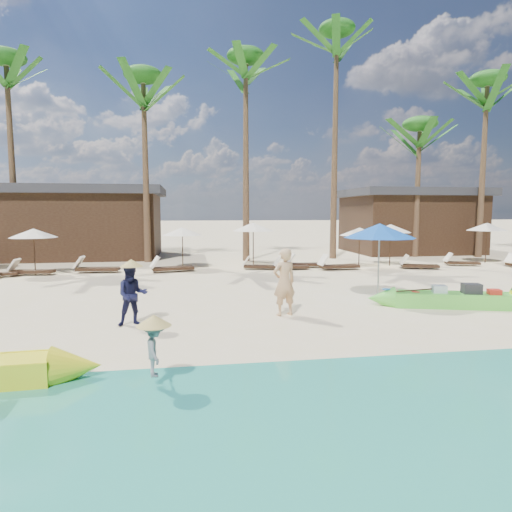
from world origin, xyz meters
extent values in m
plane|color=beige|center=(0.00, 0.00, 0.00)|extent=(240.00, 240.00, 0.00)
cube|color=tan|center=(0.00, -5.00, 0.00)|extent=(240.00, 4.50, 0.01)
cube|color=#57CE3F|center=(6.64, 1.21, 0.21)|extent=(3.58, 1.68, 0.42)
cube|color=white|center=(6.64, 1.21, 0.23)|extent=(3.06, 1.35, 0.19)
cube|color=#262628|center=(7.07, 1.08, 0.52)|extent=(0.59, 0.51, 0.39)
cube|color=silver|center=(6.23, 1.38, 0.48)|extent=(0.47, 0.43, 0.31)
cube|color=red|center=(7.64, 0.86, 0.45)|extent=(0.40, 0.36, 0.24)
cylinder|color=red|center=(5.59, 1.57, 0.38)|extent=(0.24, 0.24, 0.10)
cylinder|color=#262628|center=(5.29, 1.54, 0.37)|extent=(0.22, 0.22, 0.09)
sphere|color=#CBB47F|center=(4.99, 1.68, 0.43)|extent=(0.20, 0.20, 0.20)
cylinder|color=#FFF320|center=(8.21, 0.84, 0.43)|extent=(0.16, 0.16, 0.20)
imported|color=tan|center=(1.45, 1.03, 0.92)|extent=(0.76, 0.61, 1.83)
imported|color=#131536|center=(-2.48, 0.61, 0.77)|extent=(0.83, 0.70, 1.53)
imported|color=gray|center=(-1.65, -3.29, 0.62)|extent=(0.41, 0.62, 0.89)
cylinder|color=#99999E|center=(4.93, 2.72, 1.18)|extent=(0.05, 0.05, 2.36)
cone|color=blue|center=(4.93, 2.72, 2.20)|extent=(2.26, 2.26, 0.46)
cylinder|color=#362416|center=(-7.85, 10.00, 1.00)|extent=(0.05, 0.05, 2.00)
cone|color=white|center=(-7.85, 10.00, 1.86)|extent=(2.00, 2.00, 0.40)
cube|color=#362416|center=(-7.95, 9.97, 0.16)|extent=(1.85, 0.77, 0.13)
cube|color=white|center=(-8.73, 10.06, 0.47)|extent=(0.46, 0.62, 0.52)
cube|color=#362416|center=(-5.24, 10.30, 0.17)|extent=(1.94, 0.75, 0.13)
cube|color=white|center=(-6.07, 10.36, 0.50)|extent=(0.47, 0.65, 0.56)
cylinder|color=#362416|center=(-1.39, 11.19, 0.99)|extent=(0.05, 0.05, 1.98)
cone|color=white|center=(-1.39, 11.19, 1.84)|extent=(1.98, 1.98, 0.40)
cube|color=#362416|center=(-1.83, 10.02, 0.17)|extent=(1.98, 1.00, 0.13)
cube|color=white|center=(-2.64, 9.84, 0.50)|extent=(0.54, 0.69, 0.55)
cylinder|color=#362416|center=(2.21, 11.68, 1.09)|extent=(0.05, 0.05, 2.17)
cone|color=white|center=(2.21, 11.68, 2.02)|extent=(2.17, 2.17, 0.43)
cube|color=#362416|center=(2.35, 10.23, 0.14)|extent=(1.68, 0.93, 0.11)
cube|color=white|center=(1.67, 10.42, 0.42)|extent=(0.49, 0.59, 0.47)
cube|color=#362416|center=(3.83, 9.89, 0.14)|extent=(1.65, 0.61, 0.11)
cube|color=white|center=(3.12, 9.93, 0.43)|extent=(0.39, 0.54, 0.47)
cylinder|color=#362416|center=(7.28, 9.98, 0.98)|extent=(0.05, 0.05, 1.96)
cone|color=white|center=(7.28, 9.98, 1.82)|extent=(1.96, 1.96, 0.39)
cube|color=#362416|center=(4.75, 10.52, 0.16)|extent=(1.84, 0.78, 0.13)
cube|color=white|center=(3.97, 10.61, 0.47)|extent=(0.47, 0.62, 0.52)
cube|color=#362416|center=(6.10, 9.51, 0.17)|extent=(1.93, 0.73, 0.13)
cube|color=white|center=(5.26, 9.46, 0.50)|extent=(0.46, 0.64, 0.55)
cylinder|color=#362416|center=(9.20, 10.56, 1.04)|extent=(0.05, 0.05, 2.09)
cone|color=white|center=(9.20, 10.56, 1.94)|extent=(2.09, 2.09, 0.42)
cube|color=#362416|center=(10.11, 9.18, 0.15)|extent=(1.82, 1.05, 0.12)
cube|color=white|center=(9.39, 9.41, 0.46)|extent=(0.54, 0.65, 0.50)
cylinder|color=#362416|center=(15.03, 11.00, 1.06)|extent=(0.05, 0.05, 2.13)
cone|color=white|center=(15.03, 11.00, 1.98)|extent=(2.13, 2.13, 0.43)
cube|color=#362416|center=(12.96, 10.01, 0.15)|extent=(1.73, 0.97, 0.12)
cube|color=white|center=(12.27, 10.21, 0.44)|extent=(0.50, 0.61, 0.48)
cube|color=white|center=(14.99, 9.01, 0.48)|extent=(0.47, 0.63, 0.53)
cone|color=brown|center=(-10.45, 15.08, 5.45)|extent=(0.40, 0.40, 10.89)
ellipsoid|color=#236018|center=(-10.45, 15.08, 10.89)|extent=(2.08, 2.08, 0.88)
cone|color=brown|center=(-3.36, 14.27, 5.04)|extent=(0.40, 0.40, 10.08)
ellipsoid|color=#236018|center=(-3.36, 14.27, 10.08)|extent=(2.08, 2.08, 0.88)
cone|color=brown|center=(2.15, 14.01, 5.63)|extent=(0.40, 0.40, 11.26)
ellipsoid|color=#236018|center=(2.15, 14.01, 11.26)|extent=(2.08, 2.08, 0.88)
cone|color=brown|center=(7.45, 14.38, 6.58)|extent=(0.40, 0.40, 13.16)
ellipsoid|color=#236018|center=(7.45, 14.38, 13.16)|extent=(2.08, 2.08, 0.88)
cone|color=brown|center=(12.84, 14.52, 4.04)|extent=(0.40, 0.40, 8.07)
ellipsoid|color=#236018|center=(12.84, 14.52, 8.07)|extent=(2.08, 2.08, 0.88)
cone|color=brown|center=(16.57, 13.68, 5.32)|extent=(0.40, 0.40, 10.64)
ellipsoid|color=#236018|center=(16.57, 13.68, 10.64)|extent=(2.08, 2.08, 0.88)
cube|color=#362416|center=(-8.00, 17.50, 1.90)|extent=(10.00, 6.00, 3.80)
cube|color=#2D2D33|center=(-8.00, 17.50, 4.05)|extent=(10.80, 6.60, 0.50)
cube|color=#362416|center=(14.00, 17.50, 1.90)|extent=(8.00, 6.00, 3.80)
cube|color=#2D2D33|center=(14.00, 17.50, 4.05)|extent=(8.80, 6.60, 0.50)
camera|label=1|loc=(-1.08, -10.10, 2.82)|focal=30.00mm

